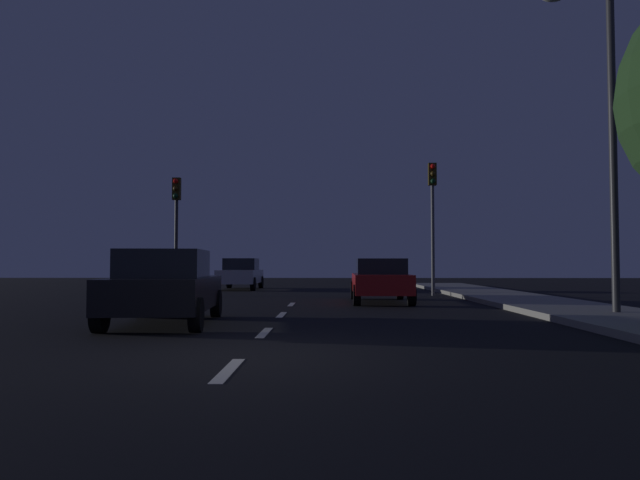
# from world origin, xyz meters

# --- Properties ---
(ground_plane) EXTENTS (80.00, 80.00, 0.00)m
(ground_plane) POSITION_xyz_m (0.00, 7.00, 0.00)
(ground_plane) COLOR black
(sidewalk_curb_right) EXTENTS (3.00, 40.00, 0.15)m
(sidewalk_curb_right) POSITION_xyz_m (7.50, 7.00, 0.07)
(sidewalk_curb_right) COLOR gray
(sidewalk_curb_right) RESTS_ON ground_plane
(lane_stripe_nearest) EXTENTS (0.16, 1.60, 0.01)m
(lane_stripe_nearest) POSITION_xyz_m (0.00, -1.20, 0.00)
(lane_stripe_nearest) COLOR silver
(lane_stripe_nearest) RESTS_ON ground_plane
(lane_stripe_second) EXTENTS (0.16, 1.60, 0.01)m
(lane_stripe_second) POSITION_xyz_m (0.00, 2.60, 0.00)
(lane_stripe_second) COLOR silver
(lane_stripe_second) RESTS_ON ground_plane
(lane_stripe_third) EXTENTS (0.16, 1.60, 0.01)m
(lane_stripe_third) POSITION_xyz_m (0.00, 6.40, 0.00)
(lane_stripe_third) COLOR silver
(lane_stripe_third) RESTS_ON ground_plane
(lane_stripe_fourth) EXTENTS (0.16, 1.60, 0.01)m
(lane_stripe_fourth) POSITION_xyz_m (0.00, 10.20, 0.00)
(lane_stripe_fourth) COLOR silver
(lane_stripe_fourth) RESTS_ON ground_plane
(traffic_signal_left) EXTENTS (0.32, 0.38, 4.76)m
(traffic_signal_left) POSITION_xyz_m (-5.01, 15.40, 3.34)
(traffic_signal_left) COLOR #2D2D30
(traffic_signal_left) RESTS_ON ground_plane
(traffic_signal_right) EXTENTS (0.32, 0.38, 5.33)m
(traffic_signal_right) POSITION_xyz_m (5.33, 15.40, 3.71)
(traffic_signal_right) COLOR #4C4C51
(traffic_signal_right) RESTS_ON ground_plane
(car_stopped_ahead) EXTENTS (1.93, 4.54, 1.43)m
(car_stopped_ahead) POSITION_xyz_m (2.86, 11.27, 0.74)
(car_stopped_ahead) COLOR #B21919
(car_stopped_ahead) RESTS_ON ground_plane
(car_adjacent_lane) EXTENTS (2.24, 4.40, 1.55)m
(car_adjacent_lane) POSITION_xyz_m (-2.24, 4.08, 0.78)
(car_adjacent_lane) COLOR black
(car_adjacent_lane) RESTS_ON ground_plane
(car_oncoming_far) EXTENTS (1.91, 4.28, 1.56)m
(car_oncoming_far) POSITION_xyz_m (-3.30, 21.46, 0.78)
(car_oncoming_far) COLOR silver
(car_oncoming_far) RESTS_ON ground_plane
(street_lamp_right) EXTENTS (1.70, 0.36, 7.77)m
(street_lamp_right) POSITION_xyz_m (7.57, 5.56, 4.62)
(street_lamp_right) COLOR #2D2D30
(street_lamp_right) RESTS_ON ground_plane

